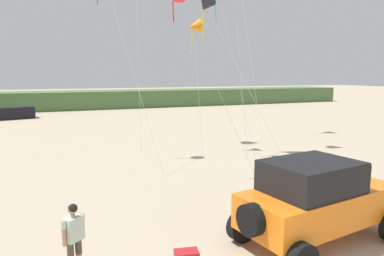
{
  "coord_description": "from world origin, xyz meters",
  "views": [
    {
      "loc": [
        -3.6,
        -4.1,
        4.47
      ],
      "look_at": [
        -0.19,
        4.3,
        3.08
      ],
      "focal_mm": 32.96,
      "sensor_mm": 36.0,
      "label": 1
    }
  ],
  "objects_px": {
    "distant_sedan": "(11,113)",
    "person_watching": "(74,235)",
    "kite_orange_streamer": "(206,5)",
    "kite_yellow_diamond": "(194,27)",
    "jeep": "(317,199)"
  },
  "relations": [
    {
      "from": "distant_sedan",
      "to": "kite_yellow_diamond",
      "type": "relative_size",
      "value": 0.55
    },
    {
      "from": "kite_orange_streamer",
      "to": "distant_sedan",
      "type": "bearing_deg",
      "value": 116.75
    },
    {
      "from": "jeep",
      "to": "distant_sedan",
      "type": "bearing_deg",
      "value": 107.29
    },
    {
      "from": "jeep",
      "to": "person_watching",
      "type": "height_order",
      "value": "jeep"
    },
    {
      "from": "person_watching",
      "to": "kite_yellow_diamond",
      "type": "distance_m",
      "value": 14.53
    },
    {
      "from": "person_watching",
      "to": "distant_sedan",
      "type": "xyz_separation_m",
      "value": [
        -3.97,
        31.54,
        -0.34
      ]
    },
    {
      "from": "person_watching",
      "to": "jeep",
      "type": "bearing_deg",
      "value": -7.19
    },
    {
      "from": "distant_sedan",
      "to": "person_watching",
      "type": "bearing_deg",
      "value": -97.64
    },
    {
      "from": "kite_yellow_diamond",
      "to": "jeep",
      "type": "bearing_deg",
      "value": -96.32
    },
    {
      "from": "person_watching",
      "to": "distant_sedan",
      "type": "height_order",
      "value": "person_watching"
    },
    {
      "from": "kite_orange_streamer",
      "to": "kite_yellow_diamond",
      "type": "bearing_deg",
      "value": 87.38
    },
    {
      "from": "jeep",
      "to": "kite_yellow_diamond",
      "type": "height_order",
      "value": "kite_yellow_diamond"
    },
    {
      "from": "jeep",
      "to": "kite_yellow_diamond",
      "type": "bearing_deg",
      "value": 83.68
    },
    {
      "from": "person_watching",
      "to": "kite_yellow_diamond",
      "type": "relative_size",
      "value": 0.22
    },
    {
      "from": "kite_orange_streamer",
      "to": "kite_yellow_diamond",
      "type": "relative_size",
      "value": 1.12
    }
  ]
}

